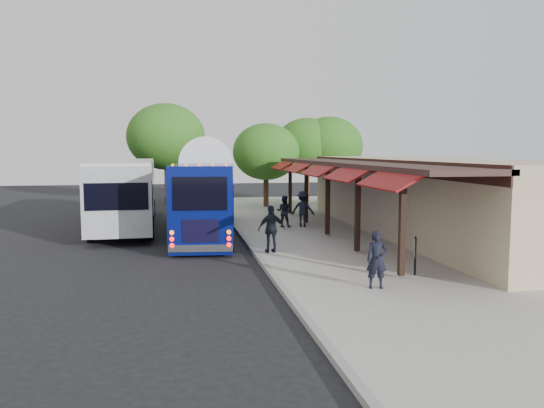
{
  "coord_description": "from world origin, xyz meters",
  "views": [
    {
      "loc": [
        -2.85,
        -18.78,
        4.01
      ],
      "look_at": [
        0.97,
        2.48,
        1.8
      ],
      "focal_mm": 35.0,
      "sensor_mm": 36.0,
      "label": 1
    }
  ],
  "objects": [
    {
      "name": "sidewalk",
      "position": [
        5.0,
        4.0,
        0.07
      ],
      "size": [
        10.0,
        40.0,
        0.15
      ],
      "primitive_type": "cube",
      "color": "#9E9B93",
      "rests_on": "ground"
    },
    {
      "name": "ped_a",
      "position": [
        2.6,
        -5.0,
        0.96
      ],
      "size": [
        0.64,
        0.47,
        1.62
      ],
      "primitive_type": "imported",
      "rotation": [
        0.0,
        0.0,
        -0.15
      ],
      "color": "black",
      "rests_on": "sidewalk"
    },
    {
      "name": "coach_bus",
      "position": [
        -1.45,
        6.27,
        1.97
      ],
      "size": [
        3.59,
        11.64,
        3.67
      ],
      "rotation": [
        0.0,
        0.0,
        -0.1
      ],
      "color": "navy",
      "rests_on": "ground"
    },
    {
      "name": "station_shelter",
      "position": [
        8.38,
        4.0,
        1.85
      ],
      "size": [
        8.15,
        20.0,
        3.6
      ],
      "color": "tan",
      "rests_on": "ground"
    },
    {
      "name": "ground",
      "position": [
        0.0,
        0.0,
        0.0
      ],
      "size": [
        90.0,
        90.0,
        0.0
      ],
      "primitive_type": "plane",
      "color": "black",
      "rests_on": "ground"
    },
    {
      "name": "curb",
      "position": [
        0.05,
        4.0,
        0.07
      ],
      "size": [
        0.2,
        40.0,
        0.16
      ],
      "primitive_type": "cube",
      "color": "gray",
      "rests_on": "ground"
    },
    {
      "name": "sign_board",
      "position": [
        4.35,
        -3.72,
        0.94
      ],
      "size": [
        0.26,
        0.5,
        1.17
      ],
      "rotation": [
        0.0,
        0.0,
        -0.42
      ],
      "color": "black",
      "rests_on": "sidewalk"
    },
    {
      "name": "tree_left",
      "position": [
        3.14,
        16.85,
        3.87
      ],
      "size": [
        4.54,
        4.54,
        5.82
      ],
      "color": "#382314",
      "rests_on": "ground"
    },
    {
      "name": "ped_c",
      "position": [
        0.62,
        0.64,
        1.05
      ],
      "size": [
        1.1,
        0.57,
        1.79
      ],
      "primitive_type": "imported",
      "rotation": [
        0.0,
        0.0,
        3.27
      ],
      "color": "black",
      "rests_on": "sidewalk"
    },
    {
      "name": "tree_right",
      "position": [
        8.34,
        19.53,
        4.32
      ],
      "size": [
        5.06,
        5.06,
        6.48
      ],
      "color": "#382314",
      "rests_on": "ground"
    },
    {
      "name": "tree_mid",
      "position": [
        6.73,
        19.75,
        4.25
      ],
      "size": [
        4.98,
        4.98,
        6.38
      ],
      "color": "#382314",
      "rests_on": "ground"
    },
    {
      "name": "ped_d",
      "position": [
        3.36,
        6.99,
        1.05
      ],
      "size": [
        1.33,
        1.06,
        1.8
      ],
      "primitive_type": "imported",
      "rotation": [
        0.0,
        0.0,
        2.75
      ],
      "color": "black",
      "rests_on": "sidewalk"
    },
    {
      "name": "tree_far",
      "position": [
        -3.61,
        21.92,
        4.98
      ],
      "size": [
        5.84,
        5.84,
        7.47
      ],
      "color": "#382314",
      "rests_on": "ground"
    },
    {
      "name": "city_bus",
      "position": [
        -5.49,
        9.79,
        1.91
      ],
      "size": [
        3.23,
        12.95,
        3.46
      ],
      "rotation": [
        0.0,
        0.0,
        0.03
      ],
      "color": "#95979D",
      "rests_on": "ground"
    },
    {
      "name": "ped_b",
      "position": [
        2.41,
        7.07,
        0.94
      ],
      "size": [
        0.95,
        0.87,
        1.58
      ],
      "primitive_type": "imported",
      "rotation": [
        0.0,
        0.0,
        2.71
      ],
      "color": "black",
      "rests_on": "sidewalk"
    }
  ]
}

